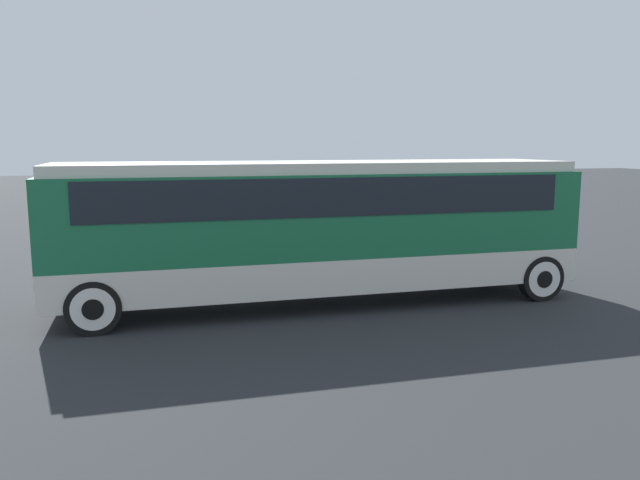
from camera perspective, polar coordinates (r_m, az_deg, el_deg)
The scene contains 4 objects.
ground_plane at distance 13.72m, azimuth 0.00°, elevation -5.67°, with size 120.00×120.00×0.00m, color #26282B.
tour_bus at distance 13.41m, azimuth 0.40°, elevation 1.97°, with size 11.09×2.64×3.05m.
parked_car_near at distance 21.43m, azimuth 9.50°, elevation 1.34°, with size 4.75×1.79×1.37m.
parked_car_mid at distance 21.43m, azimuth -3.12°, elevation 1.34°, with size 4.29×1.87×1.28m.
Camera 1 is at (-3.56, -12.80, 3.44)m, focal length 35.00 mm.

